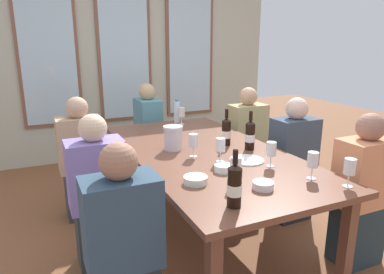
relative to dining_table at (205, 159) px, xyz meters
name	(u,v)px	position (x,y,z in m)	size (l,w,h in m)	color
ground_plane	(204,235)	(0.00, 0.00, -0.67)	(12.00, 12.00, 0.00)	brown
back_wall_with_windows	(124,50)	(0.00, 2.44, 0.78)	(4.31, 0.10, 2.90)	#B6B8A2
dining_table	(205,159)	(0.00, 0.00, 0.00)	(1.11, 2.22, 0.74)	brown
white_plate_0	(247,160)	(0.16, -0.34, 0.07)	(0.25, 0.25, 0.01)	white
metal_pitcher	(173,138)	(-0.21, 0.14, 0.16)	(0.16, 0.16, 0.19)	silver
wine_bottle_0	(234,185)	(-0.30, -0.92, 0.18)	(0.08, 0.08, 0.31)	black
wine_bottle_1	(226,132)	(0.23, 0.08, 0.18)	(0.08, 0.08, 0.30)	black
wine_bottle_2	(250,135)	(0.34, -0.11, 0.18)	(0.08, 0.08, 0.31)	black
tasting_bowl_0	(196,180)	(-0.35, -0.56, 0.09)	(0.15, 0.15, 0.04)	white
tasting_bowl_1	(224,168)	(-0.09, -0.45, 0.09)	(0.12, 0.12, 0.05)	white
tasting_bowl_2	(263,185)	(-0.02, -0.80, 0.09)	(0.12, 0.12, 0.04)	white
water_bottle	(177,112)	(0.18, 1.02, 0.18)	(0.06, 0.06, 0.24)	white
wine_glass_0	(220,145)	(-0.02, -0.28, 0.19)	(0.07, 0.07, 0.17)	white
wine_glass_1	(271,150)	(0.25, -0.50, 0.18)	(0.07, 0.07, 0.17)	white
wine_glass_2	(193,141)	(-0.15, -0.09, 0.19)	(0.07, 0.07, 0.17)	white
wine_glass_3	(313,160)	(0.34, -0.79, 0.19)	(0.07, 0.07, 0.17)	white
wine_glass_4	(236,166)	(-0.14, -0.68, 0.19)	(0.07, 0.07, 0.17)	white
wine_glass_5	(182,113)	(0.19, 0.92, 0.18)	(0.07, 0.07, 0.17)	white
wine_glass_6	(350,167)	(0.45, -0.98, 0.19)	(0.07, 0.07, 0.17)	white
seated_person_0	(98,196)	(-0.85, -0.03, -0.15)	(0.38, 0.24, 1.11)	#2D3534
seated_person_1	(293,163)	(0.85, -0.04, -0.15)	(0.38, 0.24, 1.11)	#25252C
seated_person_2	(124,251)	(-0.85, -0.76, -0.15)	(0.38, 0.24, 1.11)	#252B30
seated_person_3	(361,195)	(0.85, -0.77, -0.15)	(0.38, 0.24, 1.11)	#233339
seated_person_4	(82,162)	(-0.85, 0.78, -0.15)	(0.38, 0.24, 1.11)	#39383B
seated_person_5	(246,142)	(0.85, 0.70, -0.15)	(0.38, 0.24, 1.11)	#393438
seated_person_6	(149,134)	(0.00, 1.46, -0.15)	(0.24, 0.38, 1.11)	#222634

